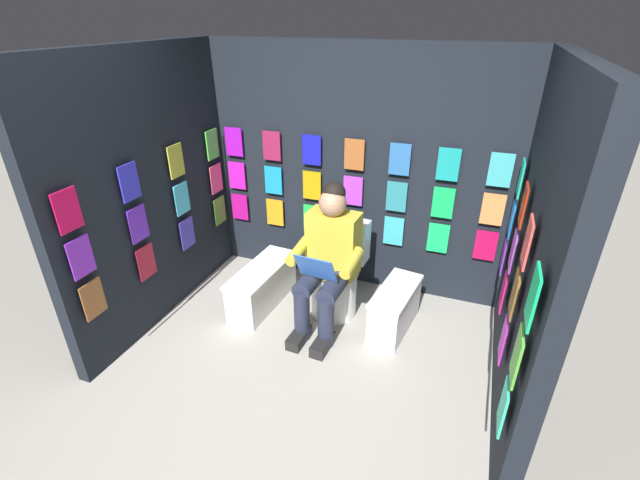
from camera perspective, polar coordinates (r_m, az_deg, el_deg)
ground_plane at (r=2.93m, az=-8.09°, el=-24.43°), size 30.00×30.00×0.00m
display_wall_back at (r=3.85m, az=4.75°, el=8.69°), size 2.73×0.14×2.12m
display_wall_left at (r=2.82m, az=26.11°, el=-1.60°), size 0.14×1.93×2.12m
display_wall_right at (r=3.64m, az=-21.32°, el=5.73°), size 0.14×1.93×2.12m
toilet at (r=3.70m, az=2.30°, el=-4.60°), size 0.41×0.56×0.77m
person_reading at (r=3.38m, az=0.98°, el=-2.55°), size 0.54×0.70×1.19m
comic_longbox_near at (r=3.59m, az=9.71°, el=-8.82°), size 0.34×0.65×0.38m
comic_longbox_far at (r=3.86m, az=-7.52°, el=-5.91°), size 0.34×0.80×0.36m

